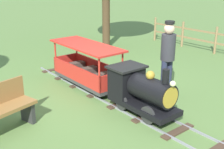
# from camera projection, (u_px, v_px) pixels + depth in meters

# --- Properties ---
(ground_plane) EXTENTS (60.00, 60.00, 0.00)m
(ground_plane) POSITION_uv_depth(u_px,v_px,m) (104.00, 95.00, 6.38)
(ground_plane) COLOR #608442
(track) EXTENTS (0.71, 5.70, 0.04)m
(track) POSITION_uv_depth(u_px,v_px,m) (111.00, 98.00, 6.18)
(track) COLOR gray
(track) RESTS_ON ground_plane
(locomotive) EXTENTS (0.67, 1.45, 0.99)m
(locomotive) POSITION_uv_depth(u_px,v_px,m) (140.00, 89.00, 5.39)
(locomotive) COLOR black
(locomotive) RESTS_ON ground_plane
(passenger_car) EXTENTS (0.77, 2.00, 0.97)m
(passenger_car) POSITION_uv_depth(u_px,v_px,m) (87.00, 69.00, 6.70)
(passenger_car) COLOR #3F3F3F
(passenger_car) RESTS_ON ground_plane
(conductor_person) EXTENTS (0.30, 0.30, 1.62)m
(conductor_person) POSITION_uv_depth(u_px,v_px,m) (168.00, 53.00, 6.05)
(conductor_person) COLOR #282D47
(conductor_person) RESTS_ON ground_plane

